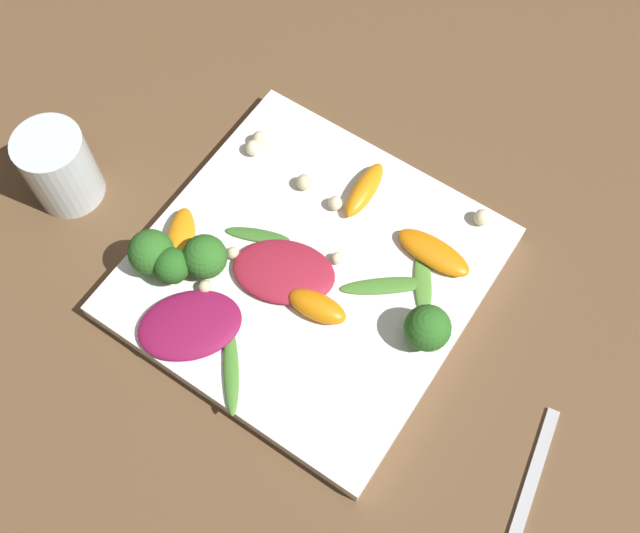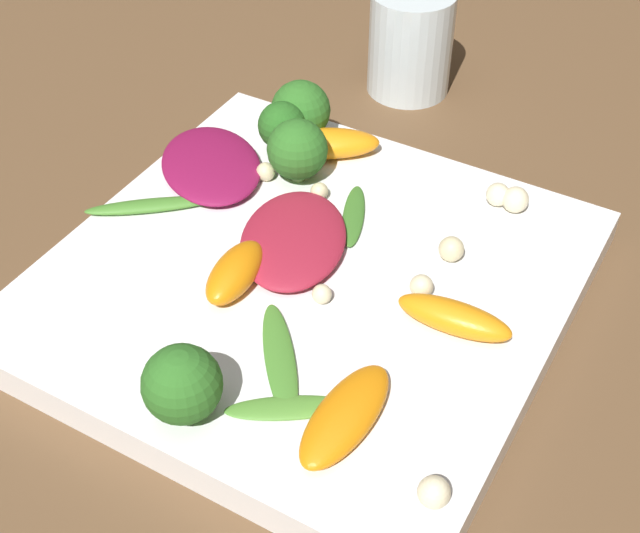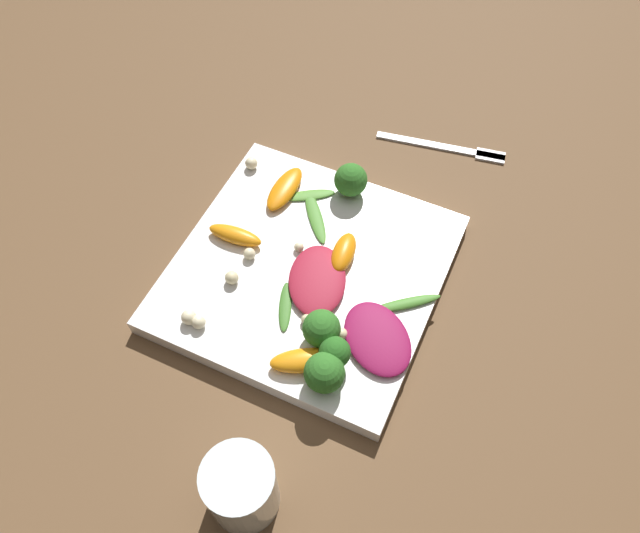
{
  "view_description": "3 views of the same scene",
  "coord_description": "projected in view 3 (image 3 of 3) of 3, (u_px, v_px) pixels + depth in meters",
  "views": [
    {
      "loc": [
        0.18,
        -0.25,
        0.67
      ],
      "look_at": [
        0.01,
        0.0,
        0.03
      ],
      "focal_mm": 42.0,
      "sensor_mm": 36.0,
      "label": 1
    },
    {
      "loc": [
        0.35,
        0.21,
        0.4
      ],
      "look_at": [
        0.01,
        0.01,
        0.04
      ],
      "focal_mm": 50.0,
      "sensor_mm": 36.0,
      "label": 2
    },
    {
      "loc": [
        -0.36,
        -0.18,
        0.65
      ],
      "look_at": [
        0.0,
        -0.02,
        0.03
      ],
      "focal_mm": 35.0,
      "sensor_mm": 36.0,
      "label": 3
    }
  ],
  "objects": [
    {
      "name": "macadamia_nut_3",
      "position": [
        342.0,
        334.0,
        0.69
      ],
      "size": [
        0.01,
        0.01,
        0.01
      ],
      "color": "beige",
      "rests_on": "plate"
    },
    {
      "name": "macadamia_nut_5",
      "position": [
        189.0,
        317.0,
        0.7
      ],
      "size": [
        0.02,
        0.02,
        0.02
      ],
      "color": "beige",
      "rests_on": "plate"
    },
    {
      "name": "broccoli_floret_1",
      "position": [
        347.0,
        179.0,
        0.79
      ],
      "size": [
        0.04,
        0.04,
        0.05
      ],
      "color": "#7A9E51",
      "rests_on": "plate"
    },
    {
      "name": "drinking_glass",
      "position": [
        241.0,
        488.0,
        0.59
      ],
      "size": [
        0.07,
        0.07,
        0.09
      ],
      "color": "silver",
      "rests_on": "ground_plane"
    },
    {
      "name": "arugula_sprig_1",
      "position": [
        404.0,
        307.0,
        0.71
      ],
      "size": [
        0.06,
        0.08,
        0.01
      ],
      "color": "#47842D",
      "rests_on": "plate"
    },
    {
      "name": "orange_segment_2",
      "position": [
        305.0,
        360.0,
        0.67
      ],
      "size": [
        0.06,
        0.08,
        0.02
      ],
      "color": "orange",
      "rests_on": "plate"
    },
    {
      "name": "macadamia_nut_2",
      "position": [
        249.0,
        254.0,
        0.75
      ],
      "size": [
        0.01,
        0.01,
        0.01
      ],
      "color": "beige",
      "rests_on": "plate"
    },
    {
      "name": "arugula_sprig_2",
      "position": [
        283.0,
        305.0,
        0.72
      ],
      "size": [
        0.07,
        0.04,
        0.0
      ],
      "color": "#3D7528",
      "rests_on": "plate"
    },
    {
      "name": "fork",
      "position": [
        455.0,
        148.0,
        0.88
      ],
      "size": [
        0.05,
        0.18,
        0.01
      ],
      "color": "#B2B2B7",
      "rests_on": "ground_plane"
    },
    {
      "name": "arugula_sprig_0",
      "position": [
        309.0,
        195.0,
        0.8
      ],
      "size": [
        0.05,
        0.07,
        0.0
      ],
      "color": "#518E33",
      "rests_on": "plate"
    },
    {
      "name": "orange_segment_0",
      "position": [
        344.0,
        252.0,
        0.75
      ],
      "size": [
        0.06,
        0.03,
        0.02
      ],
      "color": "orange",
      "rests_on": "plate"
    },
    {
      "name": "macadamia_nut_0",
      "position": [
        299.0,
        247.0,
        0.76
      ],
      "size": [
        0.01,
        0.01,
        0.01
      ],
      "color": "beige",
      "rests_on": "plate"
    },
    {
      "name": "macadamia_nut_4",
      "position": [
        232.0,
        278.0,
        0.73
      ],
      "size": [
        0.02,
        0.02,
        0.02
      ],
      "color": "beige",
      "rests_on": "plate"
    },
    {
      "name": "ground_plane",
      "position": [
        308.0,
        278.0,
        0.77
      ],
      "size": [
        2.4,
        2.4,
        0.0
      ],
      "primitive_type": "plane",
      "color": "brown"
    },
    {
      "name": "orange_segment_3",
      "position": [
        237.0,
        233.0,
        0.76
      ],
      "size": [
        0.03,
        0.07,
        0.02
      ],
      "color": "orange",
      "rests_on": "plate"
    },
    {
      "name": "orange_segment_1",
      "position": [
        285.0,
        189.0,
        0.8
      ],
      "size": [
        0.08,
        0.03,
        0.01
      ],
      "color": "orange",
      "rests_on": "plate"
    },
    {
      "name": "broccoli_floret_2",
      "position": [
        322.0,
        329.0,
        0.67
      ],
      "size": [
        0.04,
        0.04,
        0.05
      ],
      "color": "#84AD5B",
      "rests_on": "plate"
    },
    {
      "name": "broccoli_floret_3",
      "position": [
        335.0,
        353.0,
        0.66
      ],
      "size": [
        0.03,
        0.03,
        0.04
      ],
      "color": "#84AD5B",
      "rests_on": "plate"
    },
    {
      "name": "macadamia_nut_6",
      "position": [
        251.0,
        163.0,
        0.83
      ],
      "size": [
        0.02,
        0.02,
        0.02
      ],
      "color": "beige",
      "rests_on": "plate"
    },
    {
      "name": "macadamia_nut_1",
      "position": [
        199.0,
        322.0,
        0.7
      ],
      "size": [
        0.02,
        0.02,
        0.02
      ],
      "color": "beige",
      "rests_on": "plate"
    },
    {
      "name": "broccoli_floret_0",
      "position": [
        324.0,
        373.0,
        0.65
      ],
      "size": [
        0.04,
        0.04,
        0.05
      ],
      "color": "#7A9E51",
      "rests_on": "plate"
    },
    {
      "name": "plate",
      "position": [
        308.0,
        272.0,
        0.76
      ],
      "size": [
        0.31,
        0.31,
        0.02
      ],
      "color": "white",
      "rests_on": "ground_plane"
    },
    {
      "name": "radicchio_leaf_1",
      "position": [
        317.0,
        280.0,
        0.73
      ],
      "size": [
        0.12,
        0.1,
        0.01
      ],
      "color": "maroon",
      "rests_on": "plate"
    },
    {
      "name": "radicchio_leaf_0",
      "position": [
        377.0,
        338.0,
        0.69
      ],
      "size": [
        0.12,
        0.12,
        0.01
      ],
      "color": "maroon",
      "rests_on": "plate"
    },
    {
      "name": "arugula_sprig_3",
      "position": [
        315.0,
        216.0,
        0.79
      ],
      "size": [
        0.08,
        0.07,
        0.0
      ],
      "color": "#47842D",
      "rests_on": "plate"
    },
    {
      "name": "macadamia_nut_7",
      "position": [
        306.0,
        319.0,
        0.7
      ],
      "size": [
        0.01,
        0.01,
        0.01
      ],
      "color": "beige",
      "rests_on": "plate"
    }
  ]
}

